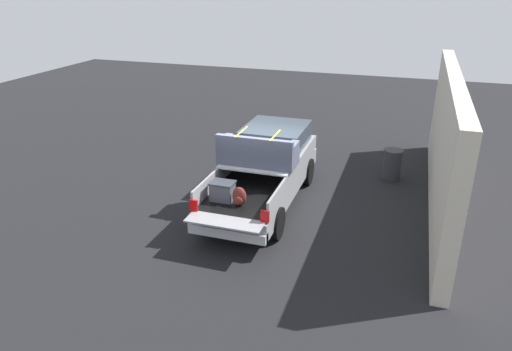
% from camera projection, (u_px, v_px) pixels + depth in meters
% --- Properties ---
extents(ground_plane, '(40.00, 40.00, 0.00)m').
position_uv_depth(ground_plane, '(263.00, 203.00, 13.65)').
color(ground_plane, black).
extents(pickup_truck, '(6.05, 2.07, 2.23)m').
position_uv_depth(pickup_truck, '(267.00, 166.00, 13.60)').
color(pickup_truck, gray).
rests_on(pickup_truck, ground_plane).
extents(building_facade, '(9.87, 0.36, 3.62)m').
position_uv_depth(building_facade, '(445.00, 143.00, 12.98)').
color(building_facade, beige).
rests_on(building_facade, ground_plane).
extents(trash_can, '(0.60, 0.60, 0.98)m').
position_uv_depth(trash_can, '(392.00, 164.00, 15.09)').
color(trash_can, '#2D2D33').
rests_on(trash_can, ground_plane).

